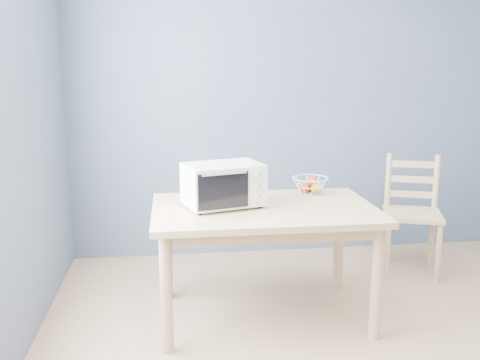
{
  "coord_description": "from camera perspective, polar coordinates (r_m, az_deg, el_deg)",
  "views": [
    {
      "loc": [
        -1.14,
        -2.24,
        1.62
      ],
      "look_at": [
        -0.73,
        0.96,
        0.93
      ],
      "focal_mm": 40.0,
      "sensor_mm": 36.0,
      "label": 1
    }
  ],
  "objects": [
    {
      "name": "dining_table",
      "position": [
        3.41,
        2.56,
        -4.5
      ],
      "size": [
        1.4,
        0.9,
        0.75
      ],
      "color": "tan",
      "rests_on": "ground"
    },
    {
      "name": "fruit_basket",
      "position": [
        3.73,
        7.5,
        -0.5
      ],
      "size": [
        0.26,
        0.26,
        0.13
      ],
      "rotation": [
        0.0,
        0.0,
        -0.04
      ],
      "color": "white",
      "rests_on": "dining_table"
    },
    {
      "name": "room",
      "position": [
        2.53,
        19.57,
        4.13
      ],
      "size": [
        4.01,
        4.51,
        2.61
      ],
      "color": "#A7815C",
      "rests_on": "ground"
    },
    {
      "name": "dining_chair",
      "position": [
        4.46,
        17.83,
        -3.63
      ],
      "size": [
        0.55,
        0.55,
        0.93
      ],
      "rotation": [
        0.0,
        0.0,
        -0.34
      ],
      "color": "tan",
      "rests_on": "ground"
    },
    {
      "name": "toaster_oven",
      "position": [
        3.33,
        -2.09,
        -0.48
      ],
      "size": [
        0.54,
        0.45,
        0.28
      ],
      "rotation": [
        0.0,
        0.0,
        0.28
      ],
      "color": "white",
      "rests_on": "dining_table"
    }
  ]
}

